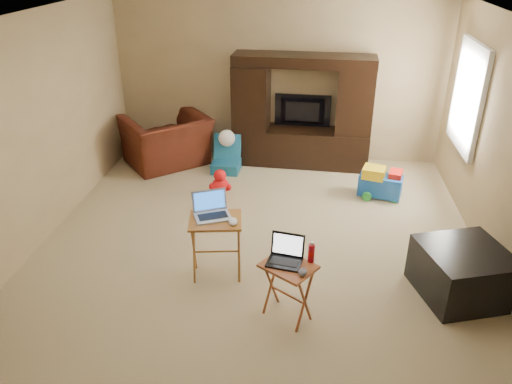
# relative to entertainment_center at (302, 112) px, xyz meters

# --- Properties ---
(floor) EXTENTS (5.50, 5.50, 0.00)m
(floor) POSITION_rel_entertainment_center_xyz_m (-0.38, -2.46, -0.85)
(floor) COLOR tan
(floor) RESTS_ON ground
(ceiling) EXTENTS (5.50, 5.50, 0.00)m
(ceiling) POSITION_rel_entertainment_center_xyz_m (-0.38, -2.46, 1.65)
(ceiling) COLOR silver
(ceiling) RESTS_ON ground
(wall_back) EXTENTS (5.00, 0.00, 5.00)m
(wall_back) POSITION_rel_entertainment_center_xyz_m (-0.38, 0.29, 0.40)
(wall_back) COLOR tan
(wall_back) RESTS_ON ground
(wall_front) EXTENTS (5.00, 0.00, 5.00)m
(wall_front) POSITION_rel_entertainment_center_xyz_m (-0.38, -5.21, 0.40)
(wall_front) COLOR tan
(wall_front) RESTS_ON ground
(wall_left) EXTENTS (0.00, 5.50, 5.50)m
(wall_left) POSITION_rel_entertainment_center_xyz_m (-2.88, -2.46, 0.40)
(wall_left) COLOR tan
(wall_left) RESTS_ON ground
(wall_right) EXTENTS (0.00, 5.50, 5.50)m
(wall_right) POSITION_rel_entertainment_center_xyz_m (2.12, -2.46, 0.40)
(wall_right) COLOR tan
(wall_right) RESTS_ON ground
(window_pane) EXTENTS (0.00, 1.20, 1.20)m
(window_pane) POSITION_rel_entertainment_center_xyz_m (2.10, -0.91, 0.55)
(window_pane) COLOR white
(window_pane) RESTS_ON ground
(window_frame) EXTENTS (0.06, 1.14, 1.34)m
(window_frame) POSITION_rel_entertainment_center_xyz_m (2.08, -0.91, 0.55)
(window_frame) COLOR white
(window_frame) RESTS_ON ground
(entertainment_center) EXTENTS (2.09, 0.61, 1.69)m
(entertainment_center) POSITION_rel_entertainment_center_xyz_m (0.00, 0.00, 0.00)
(entertainment_center) COLOR black
(entertainment_center) RESTS_ON floor
(television) EXTENTS (0.86, 0.15, 0.49)m
(television) POSITION_rel_entertainment_center_xyz_m (0.00, 0.11, -0.03)
(television) COLOR black
(television) RESTS_ON entertainment_center
(recliner) EXTENTS (1.57, 1.55, 0.77)m
(recliner) POSITION_rel_entertainment_center_xyz_m (-2.05, -0.26, -0.46)
(recliner) COLOR #4D1C10
(recliner) RESTS_ON floor
(child_rocker) EXTENTS (0.43, 0.48, 0.54)m
(child_rocker) POSITION_rel_entertainment_center_xyz_m (-1.11, -0.43, -0.57)
(child_rocker) COLOR #16587D
(child_rocker) RESTS_ON floor
(plush_toy) EXTENTS (0.33, 0.27, 0.36)m
(plush_toy) POSITION_rel_entertainment_center_xyz_m (-1.05, -1.18, -0.66)
(plush_toy) COLOR red
(plush_toy) RESTS_ON floor
(push_toy) EXTENTS (0.66, 0.55, 0.43)m
(push_toy) POSITION_rel_entertainment_center_xyz_m (1.13, -1.01, -0.63)
(push_toy) COLOR blue
(push_toy) RESTS_ON floor
(ottoman) EXTENTS (0.98, 0.98, 0.50)m
(ottoman) POSITION_rel_entertainment_center_xyz_m (1.70, -3.08, -0.59)
(ottoman) COLOR black
(ottoman) RESTS_ON floor
(tray_table_left) EXTENTS (0.58, 0.49, 0.67)m
(tray_table_left) POSITION_rel_entertainment_center_xyz_m (-0.74, -3.06, -0.51)
(tray_table_left) COLOR #AB6D29
(tray_table_left) RESTS_ON floor
(tray_table_right) EXTENTS (0.57, 0.54, 0.58)m
(tray_table_right) POSITION_rel_entertainment_center_xyz_m (0.02, -3.62, -0.56)
(tray_table_right) COLOR #A85428
(tray_table_right) RESTS_ON floor
(laptop_left) EXTENTS (0.44, 0.41, 0.24)m
(laptop_left) POSITION_rel_entertainment_center_xyz_m (-0.77, -3.03, -0.05)
(laptop_left) COLOR #A2A1A6
(laptop_left) RESTS_ON tray_table_left
(laptop_right) EXTENTS (0.34, 0.30, 0.24)m
(laptop_right) POSITION_rel_entertainment_center_xyz_m (-0.02, -3.60, -0.15)
(laptop_right) COLOR black
(laptop_right) RESTS_ON tray_table_right
(mouse_left) EXTENTS (0.11, 0.15, 0.06)m
(mouse_left) POSITION_rel_entertainment_center_xyz_m (-0.55, -3.13, -0.14)
(mouse_left) COLOR white
(mouse_left) RESTS_ON tray_table_left
(mouse_right) EXTENTS (0.09, 0.13, 0.05)m
(mouse_right) POSITION_rel_entertainment_center_xyz_m (0.15, -3.74, -0.24)
(mouse_right) COLOR #414246
(mouse_right) RESTS_ON tray_table_right
(water_bottle) EXTENTS (0.06, 0.06, 0.18)m
(water_bottle) POSITION_rel_entertainment_center_xyz_m (0.21, -3.54, -0.18)
(water_bottle) COLOR #B50B19
(water_bottle) RESTS_ON tray_table_right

